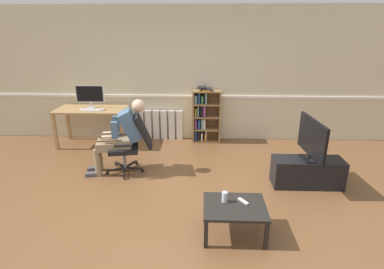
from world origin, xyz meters
name	(u,v)px	position (x,y,z in m)	size (l,w,h in m)	color
ground_plane	(179,203)	(0.00, 0.00, 0.00)	(18.00, 18.00, 0.00)	brown
back_wall	(188,75)	(0.00, 2.65, 1.35)	(12.00, 0.13, 2.70)	beige
computer_desk	(92,113)	(-1.90, 2.15, 0.66)	(1.37, 0.67, 0.76)	tan
imac_monitor	(90,95)	(-1.93, 2.23, 1.02)	(0.57, 0.14, 0.45)	silver
keyboard	(90,110)	(-1.87, 2.01, 0.77)	(0.42, 0.12, 0.02)	white
computer_mouse	(103,110)	(-1.63, 2.03, 0.77)	(0.06, 0.10, 0.03)	white
bookshelf	(205,116)	(0.35, 2.44, 0.55)	(0.57, 0.29, 1.16)	olive
radiator	(160,125)	(-0.60, 2.54, 0.31)	(0.96, 0.08, 0.63)	white
office_chair	(133,141)	(-0.82, 0.97, 0.52)	(0.79, 0.63, 0.98)	black
person_seated	(121,135)	(-1.00, 0.94, 0.65)	(1.02, 0.49, 1.22)	#937F60
tv_stand	(307,172)	(1.90, 0.58, 0.21)	(1.03, 0.39, 0.43)	black
tv_screen	(312,139)	(1.90, 0.58, 0.75)	(0.22, 0.90, 0.62)	black
coffee_table	(235,209)	(0.69, -0.62, 0.33)	(0.71, 0.57, 0.37)	black
drinking_glass	(225,197)	(0.58, -0.54, 0.43)	(0.07, 0.07, 0.12)	silver
spare_remote	(243,201)	(0.80, -0.54, 0.38)	(0.04, 0.15, 0.02)	white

